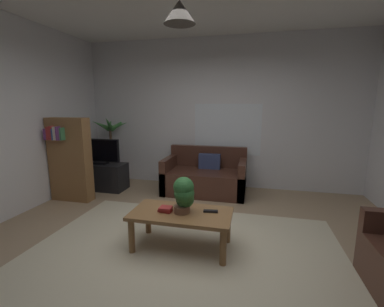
{
  "coord_description": "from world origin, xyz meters",
  "views": [
    {
      "loc": [
        0.69,
        -2.6,
        1.61
      ],
      "look_at": [
        0.0,
        0.3,
        1.05
      ],
      "focal_mm": 24.43,
      "sensor_mm": 36.0,
      "label": 1
    }
  ],
  "objects_px": {
    "couch_under_window": "(205,178)",
    "pendant_lamp": "(180,12)",
    "book_on_table_0": "(165,210)",
    "book_on_table_1": "(166,208)",
    "remote_on_table_0": "(211,211)",
    "bookshelf_corner": "(70,159)",
    "tv": "(100,151)",
    "potted_plant_on_table": "(184,194)",
    "tv_stand": "(103,176)",
    "potted_palm_corner": "(112,152)",
    "coffee_table": "(181,218)"
  },
  "relations": [
    {
      "from": "potted_palm_corner",
      "to": "couch_under_window",
      "type": "bearing_deg",
      "value": -5.98
    },
    {
      "from": "remote_on_table_0",
      "to": "tv_stand",
      "type": "distance_m",
      "value": 2.86
    },
    {
      "from": "potted_palm_corner",
      "to": "bookshelf_corner",
      "type": "height_order",
      "value": "potted_palm_corner"
    },
    {
      "from": "tv_stand",
      "to": "pendant_lamp",
      "type": "bearing_deg",
      "value": -39.28
    },
    {
      "from": "potted_palm_corner",
      "to": "pendant_lamp",
      "type": "xyz_separation_m",
      "value": [
        2.11,
        -2.16,
        1.86
      ]
    },
    {
      "from": "tv_stand",
      "to": "pendant_lamp",
      "type": "xyz_separation_m",
      "value": [
        2.04,
        -1.67,
        2.25
      ]
    },
    {
      "from": "couch_under_window",
      "to": "book_on_table_1",
      "type": "xyz_separation_m",
      "value": [
        -0.08,
        -1.98,
        0.19
      ]
    },
    {
      "from": "book_on_table_0",
      "to": "potted_plant_on_table",
      "type": "distance_m",
      "value": 0.3
    },
    {
      "from": "remote_on_table_0",
      "to": "tv_stand",
      "type": "height_order",
      "value": "tv_stand"
    },
    {
      "from": "book_on_table_0",
      "to": "couch_under_window",
      "type": "bearing_deg",
      "value": 87.47
    },
    {
      "from": "potted_plant_on_table",
      "to": "tv",
      "type": "height_order",
      "value": "tv"
    },
    {
      "from": "book_on_table_0",
      "to": "pendant_lamp",
      "type": "bearing_deg",
      "value": 10.62
    },
    {
      "from": "tv_stand",
      "to": "potted_palm_corner",
      "type": "height_order",
      "value": "potted_palm_corner"
    },
    {
      "from": "potted_plant_on_table",
      "to": "bookshelf_corner",
      "type": "distance_m",
      "value": 2.49
    },
    {
      "from": "couch_under_window",
      "to": "remote_on_table_0",
      "type": "bearing_deg",
      "value": -77.57
    },
    {
      "from": "coffee_table",
      "to": "remote_on_table_0",
      "type": "height_order",
      "value": "remote_on_table_0"
    },
    {
      "from": "book_on_table_1",
      "to": "couch_under_window",
      "type": "bearing_deg",
      "value": 87.66
    },
    {
      "from": "tv",
      "to": "potted_plant_on_table",
      "type": "bearing_deg",
      "value": -38.51
    },
    {
      "from": "book_on_table_0",
      "to": "book_on_table_1",
      "type": "distance_m",
      "value": 0.03
    },
    {
      "from": "book_on_table_0",
      "to": "bookshelf_corner",
      "type": "distance_m",
      "value": 2.33
    },
    {
      "from": "potted_plant_on_table",
      "to": "pendant_lamp",
      "type": "distance_m",
      "value": 1.86
    },
    {
      "from": "potted_palm_corner",
      "to": "pendant_lamp",
      "type": "height_order",
      "value": "pendant_lamp"
    },
    {
      "from": "couch_under_window",
      "to": "remote_on_table_0",
      "type": "relative_size",
      "value": 9.23
    },
    {
      "from": "coffee_table",
      "to": "bookshelf_corner",
      "type": "relative_size",
      "value": 0.8
    },
    {
      "from": "book_on_table_0",
      "to": "tv",
      "type": "xyz_separation_m",
      "value": [
        -1.86,
        1.68,
        0.3
      ]
    },
    {
      "from": "pendant_lamp",
      "to": "remote_on_table_0",
      "type": "bearing_deg",
      "value": 12.58
    },
    {
      "from": "book_on_table_1",
      "to": "bookshelf_corner",
      "type": "bearing_deg",
      "value": 152.62
    },
    {
      "from": "coffee_table",
      "to": "couch_under_window",
      "type": "bearing_deg",
      "value": 92.65
    },
    {
      "from": "remote_on_table_0",
      "to": "pendant_lamp",
      "type": "relative_size",
      "value": 0.34
    },
    {
      "from": "tv",
      "to": "pendant_lamp",
      "type": "distance_m",
      "value": 3.16
    },
    {
      "from": "book_on_table_1",
      "to": "potted_palm_corner",
      "type": "relative_size",
      "value": 0.09
    },
    {
      "from": "coffee_table",
      "to": "tv",
      "type": "height_order",
      "value": "tv"
    },
    {
      "from": "remote_on_table_0",
      "to": "potted_palm_corner",
      "type": "bearing_deg",
      "value": 42.31
    },
    {
      "from": "remote_on_table_0",
      "to": "pendant_lamp",
      "type": "bearing_deg",
      "value": 95.49
    },
    {
      "from": "coffee_table",
      "to": "tv_stand",
      "type": "bearing_deg",
      "value": 140.72
    },
    {
      "from": "potted_plant_on_table",
      "to": "tv_stand",
      "type": "xyz_separation_m",
      "value": [
        -2.08,
        1.67,
        -0.39
      ]
    },
    {
      "from": "book_on_table_0",
      "to": "book_on_table_1",
      "type": "bearing_deg",
      "value": 5.46
    },
    {
      "from": "pendant_lamp",
      "to": "couch_under_window",
      "type": "bearing_deg",
      "value": 92.65
    },
    {
      "from": "book_on_table_1",
      "to": "bookshelf_corner",
      "type": "height_order",
      "value": "bookshelf_corner"
    },
    {
      "from": "potted_palm_corner",
      "to": "tv_stand",
      "type": "bearing_deg",
      "value": -82.43
    },
    {
      "from": "book_on_table_1",
      "to": "potted_plant_on_table",
      "type": "distance_m",
      "value": 0.27
    },
    {
      "from": "remote_on_table_0",
      "to": "pendant_lamp",
      "type": "xyz_separation_m",
      "value": [
        -0.32,
        -0.07,
        2.06
      ]
    },
    {
      "from": "potted_plant_on_table",
      "to": "tv_stand",
      "type": "relative_size",
      "value": 0.46
    },
    {
      "from": "potted_plant_on_table",
      "to": "pendant_lamp",
      "type": "bearing_deg",
      "value": 173.49
    },
    {
      "from": "book_on_table_1",
      "to": "remote_on_table_0",
      "type": "height_order",
      "value": "book_on_table_1"
    },
    {
      "from": "remote_on_table_0",
      "to": "bookshelf_corner",
      "type": "bearing_deg",
      "value": 62.28
    },
    {
      "from": "couch_under_window",
      "to": "pendant_lamp",
      "type": "bearing_deg",
      "value": -87.35
    },
    {
      "from": "couch_under_window",
      "to": "pendant_lamp",
      "type": "relative_size",
      "value": 3.14
    },
    {
      "from": "tv_stand",
      "to": "bookshelf_corner",
      "type": "distance_m",
      "value": 0.81
    },
    {
      "from": "book_on_table_0",
      "to": "bookshelf_corner",
      "type": "height_order",
      "value": "bookshelf_corner"
    }
  ]
}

